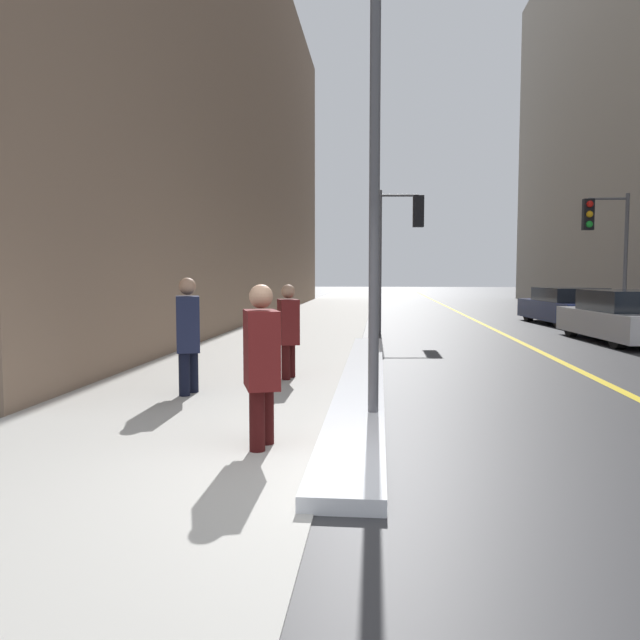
{
  "coord_description": "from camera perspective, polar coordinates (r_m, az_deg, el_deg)",
  "views": [
    {
      "loc": [
        0.46,
        -4.94,
        1.71
      ],
      "look_at": [
        -0.4,
        4.0,
        1.05
      ],
      "focal_mm": 35.0,
      "sensor_mm": 36.0,
      "label": 1
    }
  ],
  "objects": [
    {
      "name": "ground_plane",
      "position": [
        5.25,
        0.2,
        -14.83
      ],
      "size": [
        160.0,
        160.0,
        0.0
      ],
      "primitive_type": "plane",
      "color": "#2D2D30"
    },
    {
      "name": "sidewalk_slab",
      "position": [
        20.16,
        -1.55,
        -0.64
      ],
      "size": [
        4.0,
        80.0,
        0.01
      ],
      "color": "#B2AFA8",
      "rests_on": "ground"
    },
    {
      "name": "road_centre_stripe",
      "position": [
        20.32,
        15.49,
        -0.76
      ],
      "size": [
        0.16,
        80.0,
        0.0
      ],
      "color": "gold",
      "rests_on": "ground"
    },
    {
      "name": "snow_bank_curb",
      "position": [
        9.95,
        3.91,
        -5.32
      ],
      "size": [
        0.65,
        11.05,
        0.13
      ],
      "color": "white",
      "rests_on": "ground"
    },
    {
      "name": "building_facade_left",
      "position": [
        26.72,
        -11.4,
        17.23
      ],
      "size": [
        6.0,
        36.0,
        15.53
      ],
      "color": "#846B56",
      "rests_on": "ground"
    },
    {
      "name": "lamp_post",
      "position": [
        7.23,
        5.03,
        15.05
      ],
      "size": [
        0.28,
        0.28,
        5.16
      ],
      "color": "#515156",
      "rests_on": "ground"
    },
    {
      "name": "traffic_light_near",
      "position": [
        18.24,
        7.57,
        8.14
      ],
      "size": [
        1.31,
        0.37,
        4.11
      ],
      "rotation": [
        0.0,
        0.0,
        0.1
      ],
      "color": "#515156",
      "rests_on": "ground"
    },
    {
      "name": "traffic_light_far",
      "position": [
        20.02,
        24.48,
        7.31
      ],
      "size": [
        1.31,
        0.32,
        4.04
      ],
      "rotation": [
        0.0,
        0.0,
        3.17
      ],
      "color": "#515156",
      "rests_on": "ground"
    },
    {
      "name": "pedestrian_with_shoulder_bag",
      "position": [
        6.12,
        -5.39,
        -3.49
      ],
      "size": [
        0.45,
        0.76,
        1.61
      ],
      "rotation": [
        0.0,
        0.0,
        -1.26
      ],
      "color": "#340C0C",
      "rests_on": "ground"
    },
    {
      "name": "pedestrian_trailing",
      "position": [
        9.0,
        -11.98,
        -0.92
      ],
      "size": [
        0.46,
        0.78,
        1.66
      ],
      "rotation": [
        0.0,
        0.0,
        -1.26
      ],
      "color": "black",
      "rests_on": "ground"
    },
    {
      "name": "pedestrian_in_glasses",
      "position": [
        10.13,
        -2.92,
        -0.63
      ],
      "size": [
        0.43,
        0.57,
        1.55
      ],
      "rotation": [
        0.0,
        0.0,
        -1.26
      ],
      "color": "#340C0C",
      "rests_on": "ground"
    },
    {
      "name": "parked_car_silver",
      "position": [
        17.39,
        26.24,
        0.19
      ],
      "size": [
        2.2,
        4.62,
        1.31
      ],
      "rotation": [
        0.0,
        0.0,
        1.64
      ],
      "color": "#B2B2B7",
      "rests_on": "ground"
    },
    {
      "name": "parked_car_navy",
      "position": [
        22.72,
        21.69,
        1.12
      ],
      "size": [
        2.29,
        4.95,
        1.26
      ],
      "rotation": [
        0.0,
        0.0,
        1.66
      ],
      "color": "navy",
      "rests_on": "ground"
    }
  ]
}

